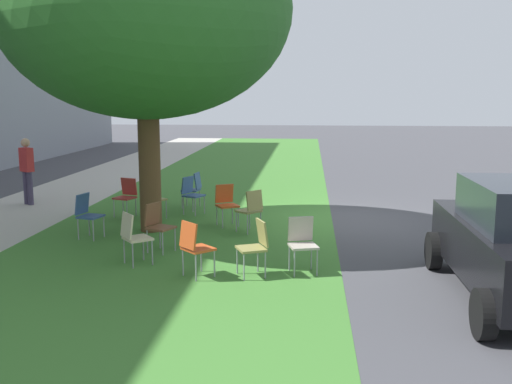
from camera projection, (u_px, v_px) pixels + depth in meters
ground at (341, 219)px, 13.35m from camera, size 80.00×80.00×0.00m
grass_verge at (201, 217)px, 13.63m from camera, size 48.00×6.00×0.01m
sidewalk_strip at (17, 213)px, 14.02m from camera, size 48.00×2.80×0.01m
street_tree at (145, 10)px, 11.54m from camera, size 5.75×5.75×6.53m
chair_0 at (194, 245)px, 9.06m from camera, size 0.59×0.59×0.88m
chair_1 at (158, 223)px, 10.56m from camera, size 0.55×0.55×0.88m
chair_2 at (302, 240)px, 9.33m from camera, size 0.52×0.51×0.88m
chair_3 at (251, 208)px, 11.99m from camera, size 0.59×0.59×0.88m
chair_4 at (87, 212)px, 11.53m from camera, size 0.50×0.51×0.88m
chair_5 at (191, 192)px, 13.88m from camera, size 0.55×0.56×0.88m
chair_6 at (256, 243)px, 9.14m from camera, size 0.54×0.55×0.88m
chair_7 at (133, 234)px, 9.72m from camera, size 0.58×0.59×0.88m
chair_8 at (226, 202)px, 12.66m from camera, size 0.57×0.56×0.88m
chair_9 at (126, 194)px, 13.61m from camera, size 0.53×0.53×0.88m
chair_10 at (194, 187)px, 14.65m from camera, size 0.46×0.47×0.88m
chair_11 at (152, 196)px, 13.29m from camera, size 0.58×0.58×0.88m
pedestrian_0 at (27, 169)px, 14.99m from camera, size 0.37×0.41×1.69m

